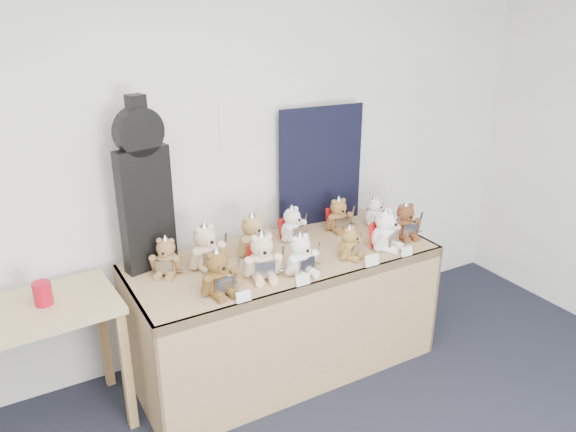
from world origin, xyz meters
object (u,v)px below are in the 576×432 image
guitar_case (144,187)px  teddy_back_centre_left (253,237)px  teddy_front_far_left (218,274)px  teddy_back_far_left (166,258)px  display_table (290,285)px  teddy_front_centre (301,256)px  red_cup (43,293)px  teddy_back_left (206,249)px  teddy_front_end (405,222)px  teddy_front_left (262,258)px  teddy_back_right (338,216)px  teddy_front_far_right (385,231)px  teddy_front_right (350,244)px  side_table (26,332)px  teddy_back_centre_right (293,226)px  teddy_back_end (374,212)px

guitar_case → teddy_back_centre_left: 0.72m
teddy_front_far_left → teddy_back_far_left: teddy_front_far_left is taller
guitar_case → teddy_back_far_left: (0.05, -0.13, -0.40)m
display_table → teddy_front_centre: teddy_front_centre is taller
guitar_case → red_cup: (-0.62, -0.14, -0.44)m
teddy_front_centre → teddy_back_left: (-0.44, 0.34, 0.01)m
red_cup → teddy_front_end: teddy_front_end is taller
teddy_front_left → teddy_back_right: size_ratio=1.18×
display_table → teddy_front_far_right: teddy_front_far_right is taller
red_cup → teddy_back_right: teddy_back_right is taller
display_table → teddy_front_left: 0.39m
teddy_front_centre → teddy_back_left: bearing=134.2°
teddy_front_left → teddy_front_far_right: teddy_front_left is taller
teddy_front_right → teddy_back_centre_left: bearing=122.1°
teddy_back_left → side_table: bearing=167.4°
side_table → teddy_front_far_right: bearing=-12.1°
display_table → teddy_front_centre: size_ratio=6.82×
side_table → teddy_back_centre_right: bearing=-0.7°
teddy_back_end → teddy_back_right: bearing=143.8°
teddy_back_far_left → teddy_back_right: bearing=35.7°
teddy_front_far_left → teddy_front_right: (0.87, 0.01, -0.03)m
teddy_back_end → teddy_front_centre: bearing=176.1°
teddy_front_left → teddy_front_right: teddy_front_left is taller
teddy_front_far_left → teddy_front_left: bearing=1.9°
teddy_back_centre_right → teddy_back_right: size_ratio=1.00×
teddy_front_centre → teddy_front_end: (0.87, 0.11, -0.00)m
display_table → teddy_front_far_right: 0.69m
side_table → red_cup: bearing=3.4°
teddy_front_far_left → teddy_front_left: (0.29, 0.05, 0.00)m
teddy_front_end → guitar_case: bearing=173.6°
teddy_front_far_right → teddy_back_centre_right: (-0.45, 0.40, -0.01)m
side_table → guitar_case: 0.98m
teddy_front_right → teddy_back_far_left: 1.10m
teddy_front_left → teddy_back_end: teddy_front_left is taller
teddy_front_right → teddy_back_centre_left: (-0.50, 0.32, 0.03)m
display_table → teddy_front_end: bearing=-4.7°
display_table → teddy_front_far_left: size_ratio=6.51×
guitar_case → teddy_back_centre_right: size_ratio=3.91×
teddy_back_right → teddy_front_left: bearing=-149.7°
teddy_front_far_left → teddy_front_end: bearing=-4.4°
red_cup → teddy_front_left: bearing=-15.0°
display_table → teddy_back_far_left: teddy_back_far_left is taller
teddy_front_centre → teddy_back_left: teddy_back_left is taller
guitar_case → teddy_front_centre: (0.73, -0.52, -0.39)m
teddy_front_end → teddy_back_end: teddy_front_end is taller
teddy_front_centre → teddy_back_end: 0.92m
display_table → teddy_front_end: (0.84, -0.07, 0.28)m
red_cup → side_table: bearing=-173.3°
teddy_back_left → teddy_front_end: bearing=-21.4°
teddy_front_right → teddy_back_centre_left: size_ratio=0.75×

